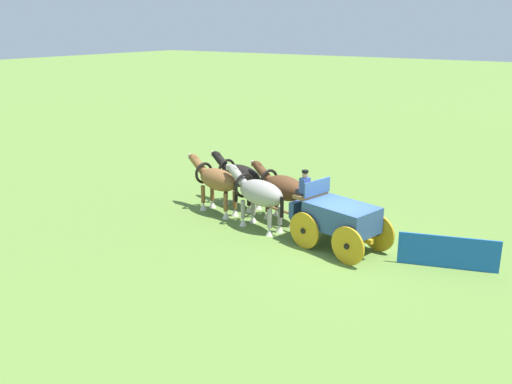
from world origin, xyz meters
The scene contains 7 objects.
ground_plane centered at (0.00, 0.00, 0.00)m, with size 220.00×220.00×0.00m, color olive.
show_wagon centered at (0.16, -0.03, 1.17)m, with size 5.52×2.46×2.69m.
draft_horse_rear_near centered at (3.60, -0.13, 1.41)m, with size 3.15×1.43×2.29m.
draft_horse_rear_off centered at (3.32, -1.40, 1.35)m, with size 3.01×1.40×2.22m.
draft_horse_lead_near centered at (6.15, -0.70, 1.40)m, with size 3.15×1.35×2.28m.
draft_horse_lead_off centered at (5.86, -1.97, 1.33)m, with size 3.19×1.42×2.19m.
sponsor_banner centered at (-3.59, -0.58, 0.55)m, with size 3.20×0.06×1.10m, color #1959B2.
Camera 1 is at (-7.84, 16.73, 7.72)m, focal length 38.76 mm.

